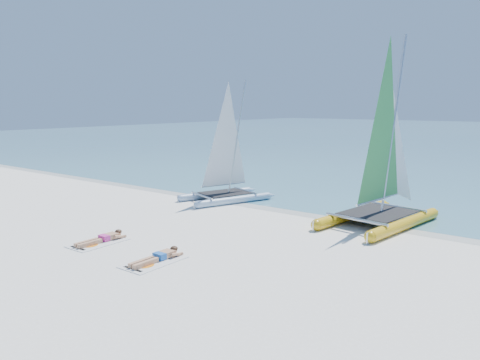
# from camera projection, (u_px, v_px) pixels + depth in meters

# --- Properties ---
(ground) EXTENTS (140.00, 140.00, 0.00)m
(ground) POSITION_uv_depth(u_px,v_px,m) (206.00, 240.00, 15.38)
(ground) COLOR white
(ground) RESTS_ON ground
(wet_sand_strip) EXTENTS (140.00, 1.40, 0.01)m
(wet_sand_strip) POSITION_uv_depth(u_px,v_px,m) (292.00, 210.00, 19.71)
(wet_sand_strip) COLOR beige
(wet_sand_strip) RESTS_ON ground
(catamaran_blue) EXTENTS (3.34, 4.63, 5.72)m
(catamaran_blue) POSITION_uv_depth(u_px,v_px,m) (226.00, 164.00, 21.52)
(catamaran_blue) COLOR #A6BDDA
(catamaran_blue) RESTS_ON ground
(catamaran_yellow) EXTENTS (3.26, 5.81, 7.23)m
(catamaran_yellow) POSITION_uv_depth(u_px,v_px,m) (388.00, 162.00, 17.45)
(catamaran_yellow) COLOR yellow
(catamaran_yellow) RESTS_ON ground
(towel_a) EXTENTS (1.00, 1.85, 0.02)m
(towel_a) POSITION_uv_depth(u_px,v_px,m) (98.00, 243.00, 15.07)
(towel_a) COLOR silver
(towel_a) RESTS_ON ground
(sunbather_a) EXTENTS (0.37, 1.73, 0.26)m
(sunbather_a) POSITION_uv_depth(u_px,v_px,m) (103.00, 238.00, 15.20)
(sunbather_a) COLOR tan
(sunbather_a) RESTS_ON towel_a
(towel_b) EXTENTS (1.00, 1.85, 0.02)m
(towel_b) POSITION_uv_depth(u_px,v_px,m) (154.00, 262.00, 13.24)
(towel_b) COLOR silver
(towel_b) RESTS_ON ground
(sunbather_b) EXTENTS (0.37, 1.73, 0.26)m
(sunbather_b) POSITION_uv_depth(u_px,v_px,m) (159.00, 257.00, 13.37)
(sunbather_b) COLOR tan
(sunbather_b) RESTS_ON towel_b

